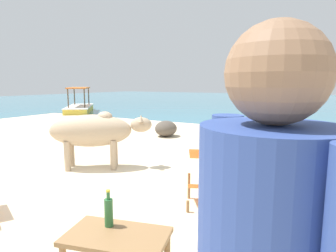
# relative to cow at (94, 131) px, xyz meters

# --- Properties ---
(sand_beach) EXTENTS (18.00, 14.00, 0.04)m
(sand_beach) POSITION_rel_cow_xyz_m (0.47, -0.96, -0.68)
(sand_beach) COLOR beige
(sand_beach) RESTS_ON ground
(water_surface) EXTENTS (60.00, 36.00, 0.03)m
(water_surface) POSITION_rel_cow_xyz_m (0.47, 21.04, -0.70)
(water_surface) COLOR teal
(water_surface) RESTS_ON ground
(cow) EXTENTS (1.66, 1.31, 1.00)m
(cow) POSITION_rel_cow_xyz_m (0.00, 0.00, 0.00)
(cow) COLOR tan
(cow) RESTS_ON sand_beach
(low_bench_table) EXTENTS (0.85, 0.62, 0.38)m
(low_bench_table) POSITION_rel_cow_xyz_m (2.27, -2.13, -0.34)
(low_bench_table) COLOR olive
(low_bench_table) RESTS_ON sand_beach
(bottle) EXTENTS (0.07, 0.07, 0.30)m
(bottle) POSITION_rel_cow_xyz_m (2.14, -2.07, -0.16)
(bottle) COLOR #2D6B38
(bottle) RESTS_ON low_bench_table
(deck_chair_far) EXTENTS (0.80, 0.92, 0.68)m
(deck_chair_far) POSITION_rel_cow_xyz_m (2.30, -0.36, -0.28)
(deck_chair_far) COLOR olive
(deck_chair_far) RESTS_ON sand_beach
(shore_rock_large) EXTENTS (0.74, 0.78, 0.44)m
(shore_rock_large) POSITION_rel_cow_xyz_m (-0.46, 3.28, -0.44)
(shore_rock_large) COLOR brown
(shore_rock_large) RESTS_ON sand_beach
(boat_yellow) EXTENTS (3.23, 3.56, 1.29)m
(boat_yellow) POSITION_rel_cow_xyz_m (-8.01, 7.23, -0.41)
(boat_yellow) COLOR gold
(boat_yellow) RESTS_ON water_surface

